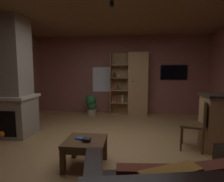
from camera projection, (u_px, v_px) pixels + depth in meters
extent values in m
cube|color=#A37A4C|center=(110.00, 150.00, 3.46)|extent=(5.70, 6.05, 0.02)
cube|color=#8E544C|center=(121.00, 75.00, 6.33)|extent=(5.82, 0.06, 2.61)
cube|color=brown|center=(109.00, 2.00, 3.17)|extent=(5.70, 6.05, 0.02)
cube|color=white|center=(103.00, 80.00, 6.38)|extent=(0.72, 0.01, 0.84)
cube|color=gray|center=(12.00, 116.00, 4.21)|extent=(0.92, 0.71, 0.85)
cube|color=gray|center=(9.00, 58.00, 4.06)|extent=(0.78, 0.60, 1.76)
cube|color=beige|center=(11.00, 97.00, 4.16)|extent=(1.00, 0.79, 0.06)
cube|color=black|center=(2.00, 123.00, 3.89)|extent=(0.65, 0.08, 0.55)
sphere|color=orange|center=(3.00, 133.00, 3.91)|extent=(0.14, 0.14, 0.14)
cube|color=#A87F51|center=(138.00, 84.00, 6.02)|extent=(0.63, 0.38, 2.04)
cube|color=#A87F51|center=(120.00, 84.00, 6.27)|extent=(0.58, 0.02, 2.04)
cube|color=#A87F51|center=(111.00, 84.00, 6.12)|extent=(0.02, 0.38, 2.04)
sphere|color=black|center=(133.00, 81.00, 5.83)|extent=(0.04, 0.04, 0.04)
cube|color=#A87F51|center=(119.00, 114.00, 6.20)|extent=(0.58, 0.38, 0.02)
cube|color=#A87F51|center=(119.00, 102.00, 6.16)|extent=(0.58, 0.38, 0.02)
cube|color=#A87F51|center=(119.00, 90.00, 6.11)|extent=(0.58, 0.38, 0.02)
cube|color=#A87F51|center=(119.00, 78.00, 6.07)|extent=(0.58, 0.38, 0.02)
cube|color=#A87F51|center=(119.00, 65.00, 6.02)|extent=(0.58, 0.38, 0.02)
cube|color=#B22D2D|center=(116.00, 99.00, 6.10)|extent=(0.04, 0.23, 0.19)
cube|color=black|center=(114.00, 75.00, 6.02)|extent=(0.04, 0.23, 0.16)
cube|color=#B22D2D|center=(115.00, 75.00, 6.02)|extent=(0.04, 0.23, 0.17)
cube|color=#387247|center=(120.00, 87.00, 6.04)|extent=(0.03, 0.23, 0.20)
cube|color=#B22D2D|center=(117.00, 87.00, 6.05)|extent=(0.04, 0.23, 0.17)
cube|color=beige|center=(122.00, 99.00, 6.08)|extent=(0.03, 0.23, 0.24)
sphere|color=beige|center=(118.00, 76.00, 6.07)|extent=(0.10, 0.10, 0.10)
cube|color=#4C331E|center=(85.00, 141.00, 2.82)|extent=(0.61, 0.59, 0.05)
cube|color=#4C331E|center=(85.00, 145.00, 2.83)|extent=(0.55, 0.53, 0.08)
cube|color=#4C331E|center=(63.00, 161.00, 2.62)|extent=(0.07, 0.07, 0.37)
cube|color=#4C331E|center=(99.00, 163.00, 2.56)|extent=(0.07, 0.07, 0.37)
cube|color=#4C331E|center=(74.00, 147.00, 3.12)|extent=(0.07, 0.07, 0.37)
cube|color=#4C331E|center=(105.00, 148.00, 3.06)|extent=(0.07, 0.07, 0.37)
cube|color=#2D4C8C|center=(80.00, 138.00, 2.84)|extent=(0.16, 0.13, 0.02)
cube|color=black|center=(86.00, 139.00, 2.73)|extent=(0.13, 0.11, 0.03)
cube|color=#4C331E|center=(193.00, 125.00, 3.43)|extent=(0.53, 0.53, 0.04)
cube|color=#4C331E|center=(205.00, 113.00, 3.33)|extent=(0.16, 0.39, 0.44)
cylinder|color=#4C331E|center=(182.00, 133.00, 3.69)|extent=(0.04, 0.04, 0.46)
cylinder|color=#4C331E|center=(181.00, 139.00, 3.36)|extent=(0.04, 0.04, 0.46)
cylinder|color=#4C331E|center=(202.00, 135.00, 3.55)|extent=(0.04, 0.04, 0.46)
cylinder|color=#4C331E|center=(203.00, 142.00, 3.22)|extent=(0.04, 0.04, 0.46)
cylinder|color=#9E896B|center=(92.00, 112.00, 6.01)|extent=(0.31, 0.31, 0.21)
sphere|color=#235B2D|center=(92.00, 105.00, 6.00)|extent=(0.31, 0.31, 0.31)
sphere|color=#235B2D|center=(91.00, 100.00, 5.95)|extent=(0.35, 0.35, 0.35)
cube|color=black|center=(174.00, 72.00, 6.07)|extent=(0.85, 0.05, 0.48)
cube|color=black|center=(174.00, 72.00, 6.04)|extent=(0.81, 0.01, 0.44)
cylinder|color=black|center=(112.00, 4.00, 3.02)|extent=(0.07, 0.07, 0.09)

